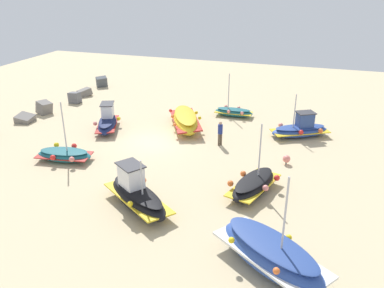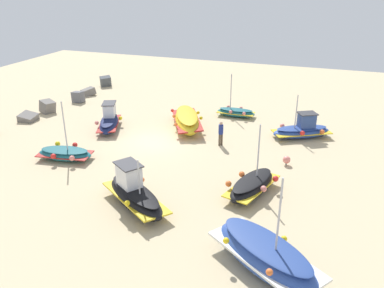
{
  "view_description": "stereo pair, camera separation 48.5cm",
  "coord_description": "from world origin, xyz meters",
  "views": [
    {
      "loc": [
        -23.11,
        -10.54,
        10.72
      ],
      "look_at": [
        -1.51,
        -3.35,
        0.9
      ],
      "focal_mm": 36.98,
      "sensor_mm": 36.0,
      "label": 1
    },
    {
      "loc": [
        -22.95,
        -11.0,
        10.72
      ],
      "look_at": [
        -1.51,
        -3.35,
        0.9
      ],
      "focal_mm": 36.98,
      "sensor_mm": 36.0,
      "label": 2
    }
  ],
  "objects": [
    {
      "name": "fishing_boat_3",
      "position": [
        3.22,
        -1.26,
        0.63
      ],
      "size": [
        5.5,
        4.0,
        1.27
      ],
      "rotation": [
        0.0,
        0.0,
        0.47
      ],
      "color": "gold",
      "rests_on": "ground_plane"
    },
    {
      "name": "ground_plane",
      "position": [
        0.0,
        0.0,
        0.0
      ],
      "size": [
        56.16,
        56.16,
        0.0
      ],
      "primitive_type": "plane",
      "color": "#C6B289"
    },
    {
      "name": "fishing_boat_0",
      "position": [
        4.24,
        -9.6,
        0.55
      ],
      "size": [
        3.4,
        4.38,
        3.16
      ],
      "rotation": [
        0.0,
        0.0,
        5.24
      ],
      "color": "#2D4C9E",
      "rests_on": "ground_plane"
    },
    {
      "name": "fishing_boat_4",
      "position": [
        -10.35,
        -9.53,
        0.7
      ],
      "size": [
        4.35,
        5.14,
        4.29
      ],
      "rotation": [
        0.0,
        0.0,
        0.96
      ],
      "color": "#2D4C9E",
      "rests_on": "ground_plane"
    },
    {
      "name": "fishing_boat_7",
      "position": [
        -4.49,
        4.03,
        0.39
      ],
      "size": [
        2.07,
        3.63,
        3.82
      ],
      "rotation": [
        0.0,
        0.0,
        1.73
      ],
      "color": "#1E6670",
      "rests_on": "ground_plane"
    },
    {
      "name": "breakwater_rocks",
      "position": [
        -0.21,
        10.88,
        0.42
      ],
      "size": [
        25.45,
        2.76,
        1.3
      ],
      "color": "#4C5156",
      "rests_on": "ground_plane"
    },
    {
      "name": "fishing_boat_2",
      "position": [
        -7.9,
        -2.61,
        0.68
      ],
      "size": [
        3.86,
        4.66,
        2.83
      ],
      "rotation": [
        0.0,
        0.0,
        0.97
      ],
      "color": "black",
      "rests_on": "ground_plane"
    },
    {
      "name": "person_walking",
      "position": [
        0.87,
        -4.56,
        0.99
      ],
      "size": [
        0.32,
        0.32,
        1.72
      ],
      "rotation": [
        0.0,
        0.0,
        3.82
      ],
      "color": "brown",
      "rests_on": "ground_plane"
    },
    {
      "name": "fishing_boat_6",
      "position": [
        1.13,
        4.16,
        0.61
      ],
      "size": [
        4.07,
        2.72,
        1.88
      ],
      "rotation": [
        0.0,
        0.0,
        0.39
      ],
      "color": "navy",
      "rests_on": "ground_plane"
    },
    {
      "name": "fishing_boat_1",
      "position": [
        -4.75,
        -7.86,
        0.49
      ],
      "size": [
        4.1,
        2.52,
        3.8
      ],
      "rotation": [
        0.0,
        0.0,
        2.84
      ],
      "color": "black",
      "rests_on": "ground_plane"
    },
    {
      "name": "fishing_boat_5",
      "position": [
        6.99,
        -4.11,
        0.37
      ],
      "size": [
        1.62,
        3.11,
        3.52
      ],
      "rotation": [
        0.0,
        0.0,
        4.72
      ],
      "color": "#1E6670",
      "rests_on": "ground_plane"
    },
    {
      "name": "mooring_buoy_0",
      "position": [
        -0.66,
        -9.15,
        0.35
      ],
      "size": [
        0.47,
        0.47,
        0.59
      ],
      "color": "#3F3F42",
      "rests_on": "ground_plane"
    }
  ]
}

